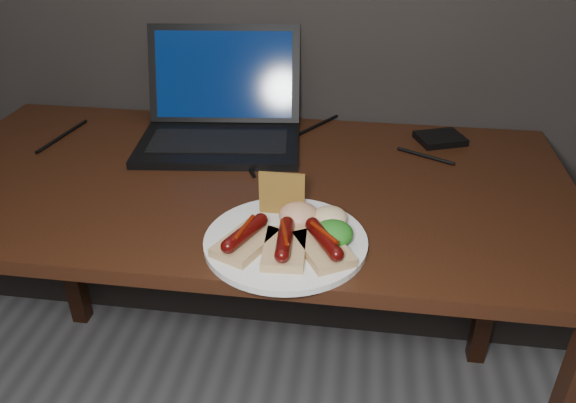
{
  "coord_description": "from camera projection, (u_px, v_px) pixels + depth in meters",
  "views": [
    {
      "loc": [
        0.24,
        0.34,
        1.32
      ],
      "look_at": [
        0.13,
        1.18,
        0.82
      ],
      "focal_mm": 35.0,
      "sensor_mm": 36.0,
      "label": 1
    }
  ],
  "objects": [
    {
      "name": "salsa_mound",
      "position": [
        299.0,
        215.0,
        1.01
      ],
      "size": [
        0.07,
        0.07,
        0.04
      ],
      "primitive_type": "ellipsoid",
      "color": "#9E1E0F",
      "rests_on": "plate"
    },
    {
      "name": "hard_drive",
      "position": [
        440.0,
        139.0,
        1.36
      ],
      "size": [
        0.13,
        0.12,
        0.02
      ],
      "primitive_type": "cube",
      "rotation": [
        0.0,
        0.0,
        0.38
      ],
      "color": "black",
      "rests_on": "desk"
    },
    {
      "name": "salad_greens",
      "position": [
        333.0,
        233.0,
        0.96
      ],
      "size": [
        0.07,
        0.07,
        0.04
      ],
      "primitive_type": "ellipsoid",
      "color": "#135310",
      "rests_on": "plate"
    },
    {
      "name": "bread_sausage_right",
      "position": [
        324.0,
        244.0,
        0.94
      ],
      "size": [
        0.12,
        0.13,
        0.04
      ],
      "color": "tan",
      "rests_on": "plate"
    },
    {
      "name": "desk_cables",
      "position": [
        249.0,
        142.0,
        1.36
      ],
      "size": [
        0.96,
        0.39,
        0.01
      ],
      "color": "black",
      "rests_on": "desk"
    },
    {
      "name": "coleslaw_mound",
      "position": [
        330.0,
        218.0,
        1.01
      ],
      "size": [
        0.06,
        0.06,
        0.04
      ],
      "primitive_type": "ellipsoid",
      "color": "beige",
      "rests_on": "plate"
    },
    {
      "name": "laptop",
      "position": [
        221.0,
        117.0,
        1.36
      ],
      "size": [
        0.41,
        0.36,
        0.25
      ],
      "color": "black",
      "rests_on": "desk"
    },
    {
      "name": "bread_sausage_left",
      "position": [
        245.0,
        238.0,
        0.95
      ],
      "size": [
        0.11,
        0.13,
        0.04
      ],
      "color": "tan",
      "rests_on": "plate"
    },
    {
      "name": "crispbread",
      "position": [
        282.0,
        194.0,
        1.04
      ],
      "size": [
        0.09,
        0.01,
        0.08
      ],
      "primitive_type": "cube",
      "color": "#A5812D",
      "rests_on": "plate"
    },
    {
      "name": "desk",
      "position": [
        244.0,
        213.0,
        1.25
      ],
      "size": [
        1.4,
        0.7,
        0.75
      ],
      "color": "#36170D",
      "rests_on": "ground"
    },
    {
      "name": "plate",
      "position": [
        286.0,
        241.0,
        0.99
      ],
      "size": [
        0.3,
        0.3,
        0.01
      ],
      "primitive_type": "cylinder",
      "rotation": [
        0.0,
        0.0,
        -0.04
      ],
      "color": "silver",
      "rests_on": "desk"
    },
    {
      "name": "bread_sausage_center",
      "position": [
        285.0,
        244.0,
        0.94
      ],
      "size": [
        0.08,
        0.12,
        0.04
      ],
      "color": "tan",
      "rests_on": "plate"
    }
  ]
}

